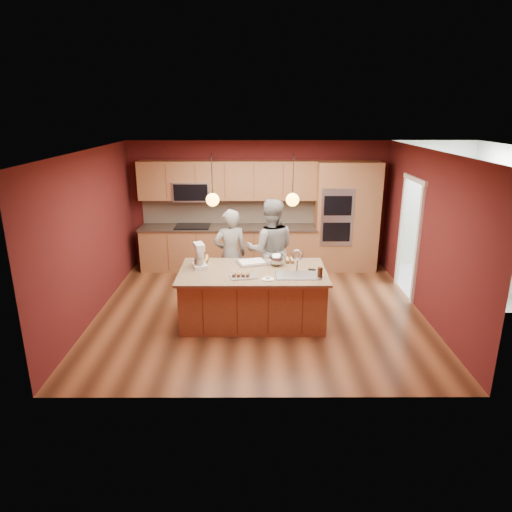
{
  "coord_description": "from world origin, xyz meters",
  "views": [
    {
      "loc": [
        -0.08,
        -7.2,
        3.3
      ],
      "look_at": [
        -0.06,
        -0.1,
        1.02
      ],
      "focal_mm": 32.0,
      "sensor_mm": 36.0,
      "label": 1
    }
  ],
  "objects_px": {
    "island": "(254,295)",
    "person_right": "(270,250)",
    "person_left": "(230,255)",
    "mixing_bowl": "(277,259)",
    "stand_mixer": "(199,257)"
  },
  "relations": [
    {
      "from": "island",
      "to": "stand_mixer",
      "type": "height_order",
      "value": "stand_mixer"
    },
    {
      "from": "mixing_bowl",
      "to": "stand_mixer",
      "type": "bearing_deg",
      "value": -174.96
    },
    {
      "from": "island",
      "to": "stand_mixer",
      "type": "xyz_separation_m",
      "value": [
        -0.88,
        0.16,
        0.59
      ]
    },
    {
      "from": "person_right",
      "to": "stand_mixer",
      "type": "xyz_separation_m",
      "value": [
        -1.17,
        -0.75,
        0.11
      ]
    },
    {
      "from": "person_left",
      "to": "stand_mixer",
      "type": "bearing_deg",
      "value": 40.77
    },
    {
      "from": "person_right",
      "to": "stand_mixer",
      "type": "relative_size",
      "value": 4.56
    },
    {
      "from": "island",
      "to": "mixing_bowl",
      "type": "bearing_deg",
      "value": 35.64
    },
    {
      "from": "person_left",
      "to": "person_right",
      "type": "distance_m",
      "value": 0.72
    },
    {
      "from": "island",
      "to": "person_right",
      "type": "xyz_separation_m",
      "value": [
        0.3,
        0.91,
        0.48
      ]
    },
    {
      "from": "person_left",
      "to": "island",
      "type": "bearing_deg",
      "value": 96.86
    },
    {
      "from": "person_left",
      "to": "mixing_bowl",
      "type": "bearing_deg",
      "value": 123.4
    },
    {
      "from": "island",
      "to": "mixing_bowl",
      "type": "xyz_separation_m",
      "value": [
        0.38,
        0.27,
        0.53
      ]
    },
    {
      "from": "island",
      "to": "person_right",
      "type": "bearing_deg",
      "value": 71.97
    },
    {
      "from": "person_left",
      "to": "person_right",
      "type": "bearing_deg",
      "value": 162.2
    },
    {
      "from": "stand_mixer",
      "to": "mixing_bowl",
      "type": "xyz_separation_m",
      "value": [
        1.25,
        0.11,
        -0.07
      ]
    }
  ]
}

